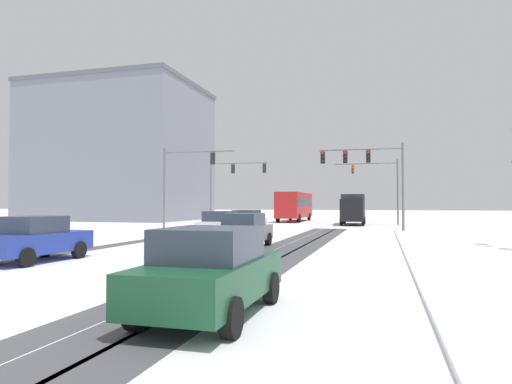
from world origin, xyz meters
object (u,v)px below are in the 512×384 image
Objects in this scene: car_blue_fourth at (35,239)px; car_dark_green_fifth at (211,271)px; traffic_signal_near_right at (368,167)px; traffic_signal_far_left at (230,178)px; traffic_signal_far_right at (380,180)px; car_grey_third at (244,230)px; traffic_signal_near_left at (183,174)px; car_silver_lead at (247,221)px; bus_oncoming at (295,205)px; office_building_far_left_block at (120,153)px; car_white_second at (220,224)px; box_truck_delivery at (353,208)px.

car_dark_green_fifth is at bearing -31.97° from car_blue_fourth.
traffic_signal_near_right and traffic_signal_far_left have the same top height.
traffic_signal_far_right is 26.84m from car_grey_third.
car_blue_fourth is (3.12, -18.96, -3.60)m from traffic_signal_near_left.
car_silver_lead is at bearing -158.14° from traffic_signal_near_right.
bus_oncoming is (-3.79, 32.34, 1.18)m from car_grey_third.
office_building_far_left_block is at bearing 150.75° from traffic_signal_near_right.
car_silver_lead is 17.64m from car_blue_fourth.
traffic_signal_near_right is 1.58× the size of car_dark_green_fifth.
car_dark_green_fifth is (3.25, -12.53, 0.00)m from car_grey_third.
office_building_far_left_block reaches higher than car_dark_green_fifth.
traffic_signal_far_left is at bearing 87.66° from traffic_signal_near_left.
office_building_far_left_block reaches higher than car_grey_third.
bus_oncoming is at bearing 66.25° from traffic_signal_far_left.
car_grey_third is 8.97m from car_blue_fourth.
traffic_signal_far_left is 1.58× the size of car_white_second.
car_blue_fourth is (-10.88, -20.79, -3.98)m from traffic_signal_near_right.
traffic_signal_near_right is at bearing 44.71° from car_white_second.
traffic_signal_far_left and traffic_signal_far_right have the same top height.
car_blue_fourth is at bearing -98.37° from car_silver_lead.
car_silver_lead is (5.69, -1.50, -3.60)m from traffic_signal_near_left.
office_building_far_left_block is at bearing -178.92° from bus_oncoming.
car_white_second is 12.62m from car_blue_fourth.
traffic_signal_far_left is 1.00× the size of traffic_signal_far_right.
office_building_far_left_block is at bearing 124.32° from car_dark_green_fifth.
traffic_signal_far_left is 1.58× the size of car_dark_green_fifth.
car_grey_third is 12.95m from car_dark_green_fifth.
traffic_signal_far_left is 21.60m from office_building_far_left_block.
car_white_second is (-8.48, -8.39, -3.98)m from traffic_signal_near_right.
office_building_far_left_block is (-30.51, 6.34, 7.14)m from box_truck_delivery.
office_building_far_left_block is at bearing 168.25° from box_truck_delivery.
traffic_signal_near_left and traffic_signal_near_right have the same top height.
traffic_signal_near_left is at bearing 126.17° from car_grey_third.
traffic_signal_far_right is 1.58× the size of car_dark_green_fifth.
traffic_signal_near_left is at bearing -172.55° from traffic_signal_near_right.
box_truck_delivery is at bearing 89.75° from car_dark_green_fifth.
car_grey_third is 0.55× the size of box_truck_delivery.
car_grey_third and car_dark_green_fifth have the same top height.
car_dark_green_fifth is 38.10m from box_truck_delivery.
bus_oncoming reaches higher than box_truck_delivery.
car_grey_third is at bearing -59.22° from car_white_second.
car_white_second is 1.00× the size of car_dark_green_fifth.
car_grey_third and car_blue_fourth have the same top height.
traffic_signal_far_right is 18.27m from car_silver_lead.
traffic_signal_near_right is at bearing 21.86° from car_silver_lead.
traffic_signal_near_left is 14.13m from traffic_signal_near_right.
traffic_signal_far_left is 0.31× the size of office_building_far_left_block.
office_building_far_left_block reaches higher than traffic_signal_near_right.
office_building_far_left_block is (-30.34, 44.43, 7.96)m from car_dark_green_fifth.
bus_oncoming is at bearing 87.34° from car_blue_fourth.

